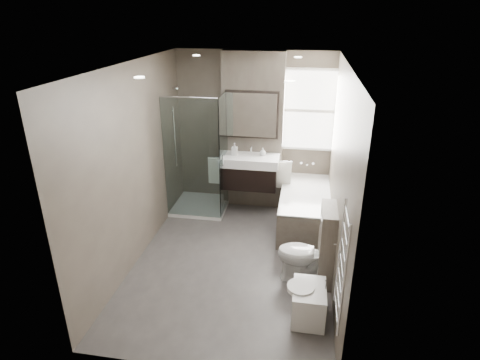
% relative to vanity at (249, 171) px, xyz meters
% --- Properties ---
extents(room, '(2.70, 3.90, 2.70)m').
position_rel_vanity_xyz_m(room, '(0.00, -1.43, 0.56)').
color(room, '#484443').
rests_on(room, ground).
extents(vanity_pier, '(1.00, 0.25, 2.60)m').
position_rel_vanity_xyz_m(vanity_pier, '(0.00, 0.35, 0.56)').
color(vanity_pier, '#574F45').
rests_on(vanity_pier, ground).
extents(vanity, '(0.95, 0.47, 0.66)m').
position_rel_vanity_xyz_m(vanity, '(0.00, 0.00, 0.00)').
color(vanity, black).
rests_on(vanity, vanity_pier).
extents(mirror_cabinet, '(0.86, 0.08, 0.76)m').
position_rel_vanity_xyz_m(mirror_cabinet, '(0.00, 0.19, 0.89)').
color(mirror_cabinet, black).
rests_on(mirror_cabinet, vanity_pier).
extents(towel_left, '(0.24, 0.06, 0.44)m').
position_rel_vanity_xyz_m(towel_left, '(-0.56, -0.02, -0.02)').
color(towel_left, white).
rests_on(towel_left, vanity_pier).
extents(towel_right, '(0.24, 0.06, 0.44)m').
position_rel_vanity_xyz_m(towel_right, '(0.56, -0.02, -0.02)').
color(towel_right, white).
rests_on(towel_right, vanity_pier).
extents(shower_enclosure, '(0.90, 0.90, 2.00)m').
position_rel_vanity_xyz_m(shower_enclosure, '(-0.75, -0.08, -0.25)').
color(shower_enclosure, white).
rests_on(shower_enclosure, ground).
extents(bathtub, '(0.75, 1.60, 0.57)m').
position_rel_vanity_xyz_m(bathtub, '(0.92, -0.33, -0.43)').
color(bathtub, '#574F45').
rests_on(bathtub, ground).
extents(window, '(0.98, 0.06, 1.33)m').
position_rel_vanity_xyz_m(window, '(0.90, 0.45, 0.93)').
color(window, white).
rests_on(window, room).
extents(toilet, '(0.73, 0.44, 0.73)m').
position_rel_vanity_xyz_m(toilet, '(0.97, -1.73, -0.38)').
color(toilet, white).
rests_on(toilet, ground).
extents(cistern_box, '(0.19, 0.55, 1.00)m').
position_rel_vanity_xyz_m(cistern_box, '(1.21, -1.68, -0.24)').
color(cistern_box, '#574F45').
rests_on(cistern_box, ground).
extents(bidet, '(0.43, 0.50, 0.52)m').
position_rel_vanity_xyz_m(bidet, '(1.01, -2.43, -0.53)').
color(bidet, white).
rests_on(bidet, ground).
extents(towel_radiator, '(0.03, 0.49, 1.10)m').
position_rel_vanity_xyz_m(towel_radiator, '(1.25, -3.03, 0.38)').
color(towel_radiator, silver).
rests_on(towel_radiator, room).
extents(soap_bottle_a, '(0.09, 0.09, 0.20)m').
position_rel_vanity_xyz_m(soap_bottle_a, '(-0.25, 0.01, 0.36)').
color(soap_bottle_a, white).
rests_on(soap_bottle_a, vanity).
extents(soap_bottle_b, '(0.10, 0.10, 0.13)m').
position_rel_vanity_xyz_m(soap_bottle_b, '(0.20, 0.07, 0.32)').
color(soap_bottle_b, white).
rests_on(soap_bottle_b, vanity).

